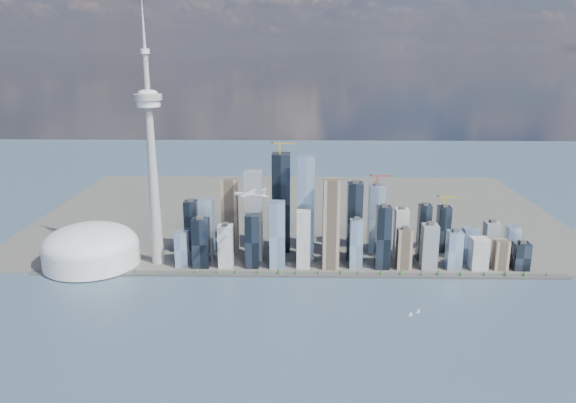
{
  "coord_description": "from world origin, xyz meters",
  "views": [
    {
      "loc": [
        3.99,
        -815.18,
        448.17
      ],
      "look_at": [
        -19.46,
        260.0,
        154.42
      ],
      "focal_mm": 35.0,
      "sensor_mm": 36.0,
      "label": 1
    }
  ],
  "objects_px": {
    "needle_tower": "(152,156)",
    "dome_stadium": "(91,248)",
    "sailboat_west": "(411,314)",
    "airplane": "(251,195)",
    "sailboat_east": "(418,311)"
  },
  "relations": [
    {
      "from": "dome_stadium",
      "to": "sailboat_west",
      "type": "relative_size",
      "value": 20.81
    },
    {
      "from": "airplane",
      "to": "dome_stadium",
      "type": "bearing_deg",
      "value": -174.84
    },
    {
      "from": "airplane",
      "to": "sailboat_east",
      "type": "xyz_separation_m",
      "value": [
        302.72,
        -126.3,
        -177.09
      ]
    },
    {
      "from": "dome_stadium",
      "to": "airplane",
      "type": "height_order",
      "value": "airplane"
    },
    {
      "from": "dome_stadium",
      "to": "sailboat_west",
      "type": "distance_m",
      "value": 676.83
    },
    {
      "from": "dome_stadium",
      "to": "airplane",
      "type": "distance_m",
      "value": 387.45
    },
    {
      "from": "needle_tower",
      "to": "airplane",
      "type": "relative_size",
      "value": 7.71
    },
    {
      "from": "needle_tower",
      "to": "dome_stadium",
      "type": "height_order",
      "value": "needle_tower"
    },
    {
      "from": "needle_tower",
      "to": "sailboat_west",
      "type": "height_order",
      "value": "needle_tower"
    },
    {
      "from": "dome_stadium",
      "to": "airplane",
      "type": "relative_size",
      "value": 2.8
    },
    {
      "from": "needle_tower",
      "to": "sailboat_west",
      "type": "relative_size",
      "value": 57.27
    },
    {
      "from": "needle_tower",
      "to": "sailboat_east",
      "type": "relative_size",
      "value": 54.85
    },
    {
      "from": "airplane",
      "to": "sailboat_east",
      "type": "relative_size",
      "value": 7.11
    },
    {
      "from": "needle_tower",
      "to": "airplane",
      "type": "xyz_separation_m",
      "value": [
        210.53,
        -96.02,
        -55.53
      ]
    },
    {
      "from": "sailboat_west",
      "to": "sailboat_east",
      "type": "relative_size",
      "value": 0.96
    }
  ]
}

